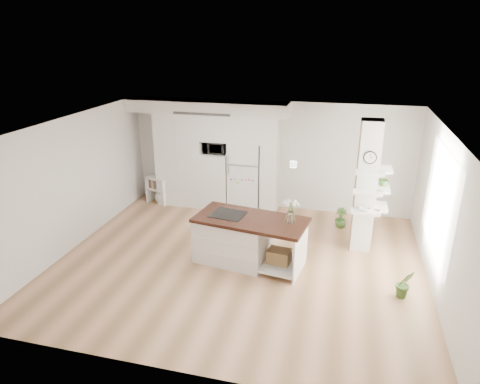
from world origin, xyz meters
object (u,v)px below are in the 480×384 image
(refrigerator, at_px, (245,176))
(kitchen_island, at_px, (239,238))
(bookshelf, at_px, (159,192))
(floor_plant_a, at_px, (405,284))

(refrigerator, xyz_separation_m, kitchen_island, (0.51, -2.61, -0.38))
(refrigerator, bearing_deg, kitchen_island, -79.05)
(bookshelf, distance_m, floor_plant_a, 6.50)
(bookshelf, bearing_deg, refrigerator, 21.07)
(refrigerator, height_order, floor_plant_a, refrigerator)
(kitchen_island, distance_m, bookshelf, 3.68)
(refrigerator, distance_m, floor_plant_a, 4.76)
(refrigerator, relative_size, floor_plant_a, 3.32)
(refrigerator, bearing_deg, bookshelf, -175.18)
(bookshelf, bearing_deg, floor_plant_a, -10.72)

